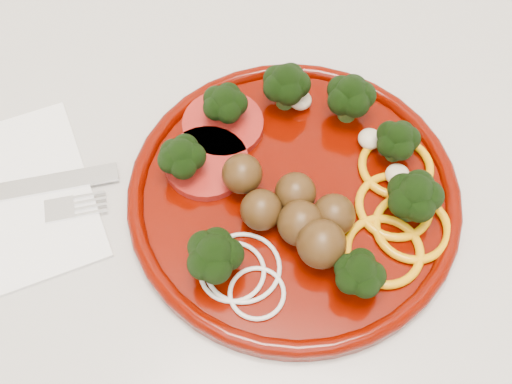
# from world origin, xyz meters

# --- Properties ---
(counter) EXTENTS (2.40, 0.60, 0.90)m
(counter) POSITION_xyz_m (0.00, 1.70, 0.45)
(counter) COLOR silver
(counter) RESTS_ON ground
(plate) EXTENTS (0.28, 0.28, 0.05)m
(plate) POSITION_xyz_m (-0.07, 1.72, 0.92)
(plate) COLOR #4B0600
(plate) RESTS_ON counter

